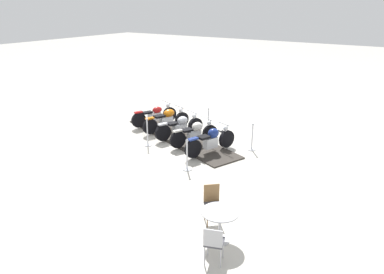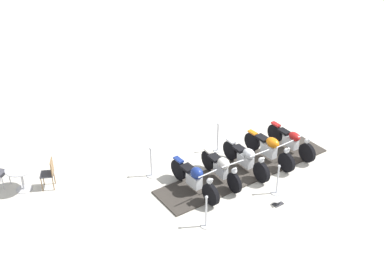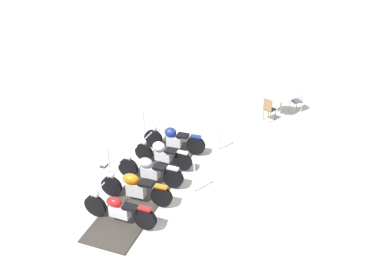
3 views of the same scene
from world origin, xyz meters
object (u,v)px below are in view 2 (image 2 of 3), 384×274
info_placard (278,203)px  cafe_chair_across_table (49,172)px  motorcycle_chrome (246,158)px  motorcycle_cream (222,168)px  stanchion_right_front (206,216)px  stanchion_right_mid (277,184)px  motorcycle_copper (270,148)px  cafe_table (21,173)px  motorcycle_navy (195,179)px  stanchion_left_mid (218,141)px  stanchion_left_front (151,167)px  motorcycle_maroon (291,141)px

info_placard → cafe_chair_across_table: bearing=-41.7°
motorcycle_chrome → info_placard: size_ratio=5.71×
motorcycle_cream → stanchion_right_front: 2.19m
stanchion_right_mid → motorcycle_copper: bearing=-55.8°
motorcycle_chrome → cafe_table: bearing=-115.6°
motorcycle_cream → stanchion_right_mid: (-1.71, -0.43, -0.19)m
motorcycle_navy → cafe_table: (4.42, 2.86, 0.08)m
stanchion_left_mid → cafe_chair_across_table: (3.12, 4.72, 0.16)m
stanchion_left_front → cafe_chair_across_table: size_ratio=1.09×
cafe_chair_across_table → info_placard: bearing=164.6°
cafe_table → cafe_chair_across_table: bearing=-137.1°
motorcycle_copper → stanchion_left_front: bearing=-114.2°
motorcycle_maroon → info_placard: bearing=-50.3°
motorcycle_copper → motorcycle_navy: bearing=-91.8°
motorcycle_chrome → motorcycle_cream: bearing=-88.6°
motorcycle_navy → stanchion_right_front: stanchion_right_front is taller
motorcycle_copper → stanchion_right_mid: stanchion_right_mid is taller
stanchion_left_front → stanchion_right_mid: 3.98m
stanchion_right_mid → cafe_table: stanchion_right_mid is taller
motorcycle_copper → motorcycle_maroon: 1.01m
motorcycle_navy → info_placard: bearing=39.7°
motorcycle_chrome → stanchion_right_mid: size_ratio=2.07×
motorcycle_cream → stanchion_left_mid: (1.06, -1.49, -0.11)m
stanchion_right_mid → info_placard: stanchion_right_mid is taller
motorcycle_maroon → stanchion_right_front: (0.31, 4.89, -0.11)m
motorcycle_cream → stanchion_left_front: stanchion_left_front is taller
motorcycle_chrome → info_placard: bearing=-9.3°
motorcycle_chrome → cafe_chair_across_table: bearing=-115.6°
stanchion_left_mid → stanchion_left_front: stanchion_left_mid is taller
motorcycle_navy → motorcycle_chrome: size_ratio=1.04×
motorcycle_cream → stanchion_left_mid: 1.83m
stanchion_right_front → stanchion_left_front: bearing=-20.9°
stanchion_right_front → cafe_table: bearing=17.5°
stanchion_left_mid → stanchion_left_front: 2.65m
motorcycle_copper → stanchion_right_front: size_ratio=2.11×
motorcycle_maroon → stanchion_right_mid: bearing=-53.1°
motorcycle_cream → motorcycle_maroon: 3.04m
stanchion_left_front → motorcycle_copper: bearing=-133.3°
motorcycle_navy → stanchion_left_mid: bearing=124.6°
motorcycle_navy → motorcycle_maroon: size_ratio=1.04×
stanchion_left_front → stanchion_left_mid: bearing=-110.9°
motorcycle_maroon → stanchion_right_front: stanchion_right_front is taller
motorcycle_cream → motorcycle_copper: 2.03m
stanchion_right_front → info_placard: (-1.22, -2.01, -0.30)m
motorcycle_navy → motorcycle_copper: motorcycle_navy is taller
motorcycle_chrome → cafe_table: size_ratio=2.41×
info_placard → cafe_table: 7.77m
info_placard → motorcycle_chrome: bearing=-100.1°
info_placard → cafe_chair_across_table: 6.97m
info_placard → motorcycle_cream: bearing=-70.0°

